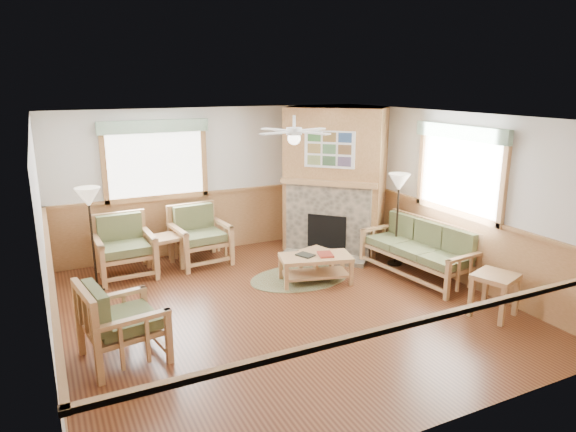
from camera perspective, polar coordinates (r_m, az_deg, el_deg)
name	(u,v)px	position (r m, az deg, el deg)	size (l,w,h in m)	color
floor	(284,308)	(7.51, -0.41, -10.14)	(6.00, 6.00, 0.01)	#552B17
ceiling	(284,117)	(6.83, -0.45, 10.92)	(6.00, 6.00, 0.01)	white
wall_back	(216,180)	(9.77, -8.06, 3.97)	(6.00, 0.02, 2.70)	silver
wall_front	(433,297)	(4.67, 15.86, -8.62)	(6.00, 0.02, 2.70)	silver
wall_left	(44,247)	(6.41, -25.46, -3.11)	(0.02, 6.00, 2.70)	silver
wall_right	(451,196)	(8.73, 17.63, 2.12)	(0.02, 6.00, 2.70)	silver
wainscot	(284,271)	(7.29, -0.42, -6.18)	(6.00, 6.00, 1.10)	#9F6E41
fireplace	(335,180)	(9.76, 5.26, 4.04)	(2.20, 2.20, 2.70)	#9F6E41
window_back	(153,119)	(9.31, -14.80, 10.43)	(1.90, 0.16, 1.50)	white
window_right	(464,123)	(8.40, 19.01, 9.69)	(0.16, 1.90, 1.50)	white
ceiling_fan	(294,118)	(7.23, 0.69, 10.82)	(1.24, 1.24, 0.36)	white
sofa	(418,250)	(8.77, 14.22, -3.66)	(0.81, 1.97, 0.91)	#AC7E50
armchair_back_left	(124,247)	(8.89, -17.73, -3.32)	(0.90, 0.90, 1.01)	#AC7E50
armchair_back_right	(200,235)	(9.24, -9.73, -2.13)	(0.90, 0.90, 1.01)	#AC7E50
armchair_left	(123,321)	(6.33, -17.91, -11.00)	(0.86, 0.86, 0.96)	#AC7E50
coffee_table	(315,269)	(8.31, 3.07, -5.90)	(1.13, 0.57, 0.45)	#AC7E50
end_table_chairs	(165,253)	(9.12, -13.55, -3.97)	(0.52, 0.50, 0.58)	#AC7E50
end_table_sofa	(494,295)	(7.68, 21.89, -8.15)	(0.54, 0.52, 0.61)	#AC7E50
footstool	(316,261)	(8.74, 3.13, -5.06)	(0.45, 0.45, 0.39)	#AC7E50
braided_rug	(300,278)	(8.55, 1.33, -6.86)	(1.71, 1.71, 0.01)	brown
floor_lamp_left	(92,240)	(8.37, -20.90, -2.47)	(0.37, 0.37, 1.64)	black
floor_lamp_right	(397,220)	(9.13, 12.03, -0.39)	(0.38, 0.38, 1.64)	black
book_red	(325,254)	(8.25, 4.18, -4.18)	(0.22, 0.30, 0.03)	maroon
book_dark	(305,254)	(8.22, 1.94, -4.27)	(0.20, 0.27, 0.03)	black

